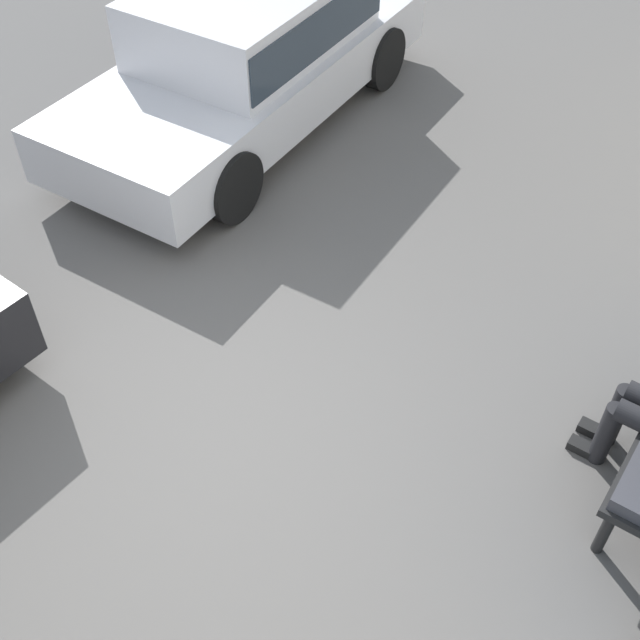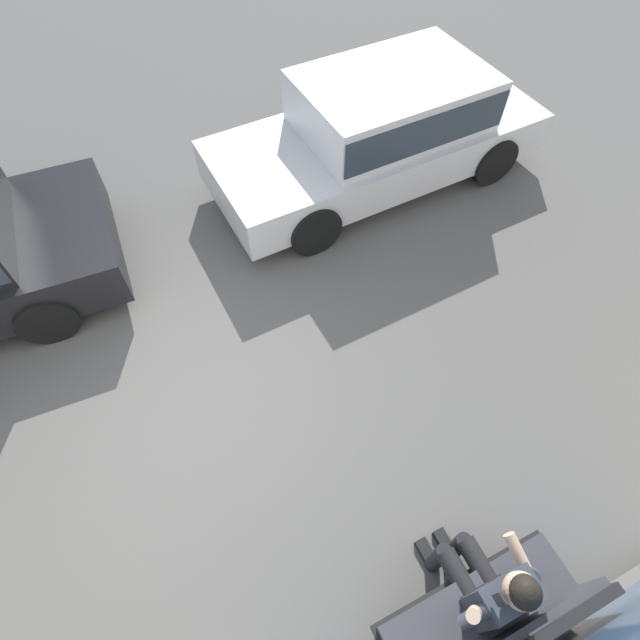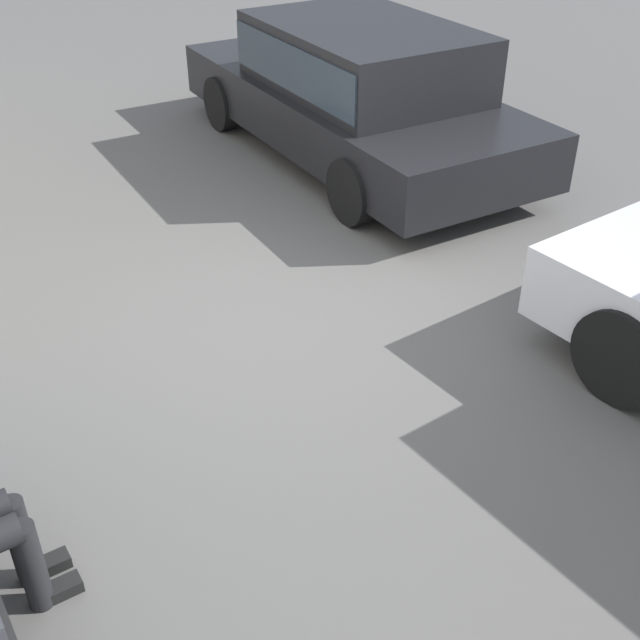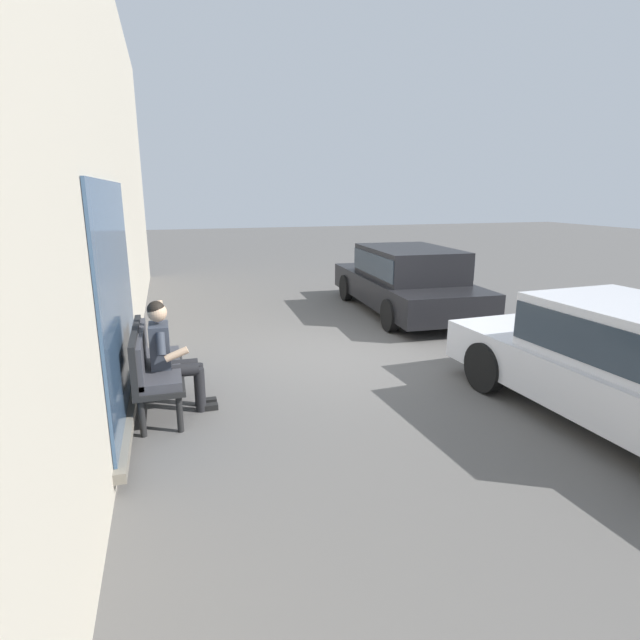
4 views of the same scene
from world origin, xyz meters
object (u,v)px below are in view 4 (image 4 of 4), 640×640
(bench, at_px, (151,363))
(person_on_phone, at_px, (170,354))
(parked_car_near, at_px, (635,362))
(parked_car_mid, at_px, (407,277))

(bench, xyz_separation_m, person_on_phone, (-0.08, -0.23, 0.13))
(bench, relative_size, parked_car_near, 0.33)
(person_on_phone, distance_m, parked_car_near, 5.23)
(bench, height_order, parked_car_near, parked_car_near)
(person_on_phone, height_order, parked_car_mid, parked_car_mid)
(bench, distance_m, parked_car_mid, 6.43)
(bench, distance_m, person_on_phone, 0.27)
(bench, bearing_deg, parked_car_mid, -54.22)
(person_on_phone, xyz_separation_m, parked_car_mid, (3.83, -4.99, 0.05))
(person_on_phone, xyz_separation_m, parked_car_near, (-1.94, -4.86, 0.05))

